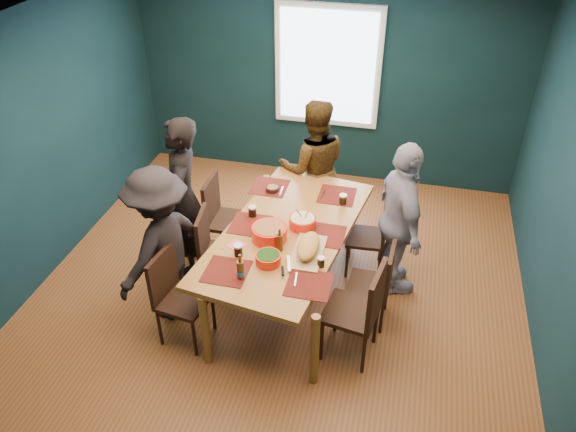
% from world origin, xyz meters
% --- Properties ---
extents(room, '(5.01, 5.01, 2.71)m').
position_xyz_m(room, '(0.00, 0.27, 1.37)').
color(room, brown).
rests_on(room, ground).
extents(dining_table, '(1.44, 2.36, 0.84)m').
position_xyz_m(dining_table, '(0.09, -0.11, 0.76)').
color(dining_table, '#A86F32').
rests_on(dining_table, floor).
extents(chair_left_far, '(0.45, 0.45, 0.98)m').
position_xyz_m(chair_left_far, '(-0.76, 0.40, 0.57)').
color(chair_left_far, black).
rests_on(chair_left_far, floor).
extents(chair_left_mid, '(0.48, 0.48, 0.94)m').
position_xyz_m(chair_left_mid, '(-0.65, -0.17, 0.55)').
color(chair_left_mid, black).
rests_on(chair_left_mid, floor).
extents(chair_left_near, '(0.48, 0.48, 0.94)m').
position_xyz_m(chair_left_near, '(-0.77, -0.87, 0.55)').
color(chair_left_near, black).
rests_on(chair_left_near, floor).
extents(chair_right_far, '(0.42, 0.42, 0.88)m').
position_xyz_m(chair_right_far, '(0.89, 0.52, 0.52)').
color(chair_right_far, black).
rests_on(chair_right_far, floor).
extents(chair_right_mid, '(0.41, 0.41, 0.87)m').
position_xyz_m(chair_right_mid, '(1.01, -0.24, 0.51)').
color(chair_right_mid, black).
rests_on(chair_right_mid, floor).
extents(chair_right_near, '(0.52, 0.52, 1.01)m').
position_xyz_m(chair_right_near, '(0.92, -0.72, 0.59)').
color(chair_right_near, black).
rests_on(chair_right_near, floor).
extents(person_far_left, '(0.57, 0.73, 1.77)m').
position_xyz_m(person_far_left, '(-1.06, 0.13, 0.88)').
color(person_far_left, black).
rests_on(person_far_left, floor).
extents(person_back, '(0.94, 0.82, 1.64)m').
position_xyz_m(person_back, '(0.10, 1.17, 0.82)').
color(person_back, black).
rests_on(person_back, floor).
extents(person_right, '(0.75, 1.06, 1.67)m').
position_xyz_m(person_right, '(1.14, 0.31, 0.84)').
color(person_right, white).
rests_on(person_right, floor).
extents(person_near_left, '(0.90, 1.18, 1.61)m').
position_xyz_m(person_near_left, '(-1.00, -0.58, 0.81)').
color(person_near_left, black).
rests_on(person_near_left, floor).
extents(bowl_salad, '(0.33, 0.33, 0.14)m').
position_xyz_m(bowl_salad, '(-0.03, -0.28, 0.92)').
color(bowl_salad, red).
rests_on(bowl_salad, dining_table).
extents(bowl_dumpling, '(0.26, 0.26, 0.24)m').
position_xyz_m(bowl_dumpling, '(0.23, -0.02, 0.90)').
color(bowl_dumpling, red).
rests_on(bowl_dumpling, dining_table).
extents(bowl_herbs, '(0.23, 0.23, 0.10)m').
position_xyz_m(bowl_herbs, '(0.05, -0.63, 0.90)').
color(bowl_herbs, red).
rests_on(bowl_herbs, dining_table).
extents(cutting_board, '(0.32, 0.66, 0.15)m').
position_xyz_m(cutting_board, '(0.37, -0.42, 0.91)').
color(cutting_board, tan).
rests_on(cutting_board, dining_table).
extents(small_bowl, '(0.14, 0.14, 0.06)m').
position_xyz_m(small_bowl, '(-0.22, 0.53, 0.87)').
color(small_bowl, black).
rests_on(small_bowl, dining_table).
extents(beer_bottle_a, '(0.07, 0.07, 0.26)m').
position_xyz_m(beer_bottle_a, '(-0.12, -0.89, 0.93)').
color(beer_bottle_a, '#44250C').
rests_on(beer_bottle_a, dining_table).
extents(beer_bottle_b, '(0.06, 0.06, 0.23)m').
position_xyz_m(beer_bottle_b, '(0.10, -0.43, 0.93)').
color(beer_bottle_b, '#44250C').
rests_on(beer_bottle_b, dining_table).
extents(cola_glass_a, '(0.08, 0.08, 0.12)m').
position_xyz_m(cola_glass_a, '(-0.24, -0.59, 0.91)').
color(cola_glass_a, black).
rests_on(cola_glass_a, dining_table).
extents(cola_glass_b, '(0.07, 0.07, 0.10)m').
position_xyz_m(cola_glass_b, '(0.51, -0.56, 0.90)').
color(cola_glass_b, black).
rests_on(cola_glass_b, dining_table).
extents(cola_glass_c, '(0.08, 0.08, 0.11)m').
position_xyz_m(cola_glass_c, '(0.54, 0.47, 0.90)').
color(cola_glass_c, black).
rests_on(cola_glass_c, dining_table).
extents(cola_glass_d, '(0.08, 0.08, 0.12)m').
position_xyz_m(cola_glass_d, '(-0.29, 0.04, 0.91)').
color(cola_glass_d, black).
rests_on(cola_glass_d, dining_table).
extents(napkin_a, '(0.22, 0.22, 0.00)m').
position_xyz_m(napkin_a, '(0.45, -0.00, 0.84)').
color(napkin_a, '#DE645D').
rests_on(napkin_a, dining_table).
extents(napkin_b, '(0.19, 0.19, 0.00)m').
position_xyz_m(napkin_b, '(-0.30, -0.45, 0.84)').
color(napkin_b, '#DE645D').
rests_on(napkin_b, dining_table).
extents(napkin_c, '(0.19, 0.19, 0.00)m').
position_xyz_m(napkin_c, '(0.40, -0.77, 0.84)').
color(napkin_c, '#DE645D').
rests_on(napkin_c, dining_table).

